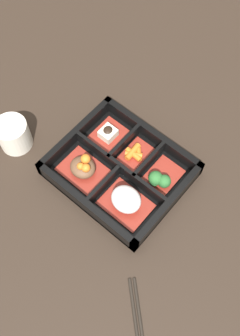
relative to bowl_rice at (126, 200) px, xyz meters
The scene contains 9 objects.
ground_plane 0.09m from the bowl_rice, 40.76° to the right, with size 3.00×3.00×0.00m, color black.
bento_base 0.09m from the bowl_rice, 40.76° to the right, with size 0.28×0.24×0.01m.
bento_rim 0.08m from the bowl_rice, 41.90° to the right, with size 0.28×0.24×0.04m.
bowl_rice is the anchor object (origin of this frame).
bowl_stew 0.12m from the bowl_rice, ahead, with size 0.10×0.08×0.05m.
bowl_greens 0.09m from the bowl_rice, 102.74° to the right, with size 0.06×0.08×0.04m.
bowl_carrots 0.12m from the bowl_rice, 59.39° to the right, with size 0.05×0.08×0.02m.
bowl_tofu 0.17m from the bowl_rice, 36.35° to the right, with size 0.07×0.08×0.03m.
tea_cup 0.29m from the bowl_rice, ahead, with size 0.07×0.07×0.07m.
Camera 1 is at (-0.25, 0.29, 0.78)m, focal length 42.00 mm.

